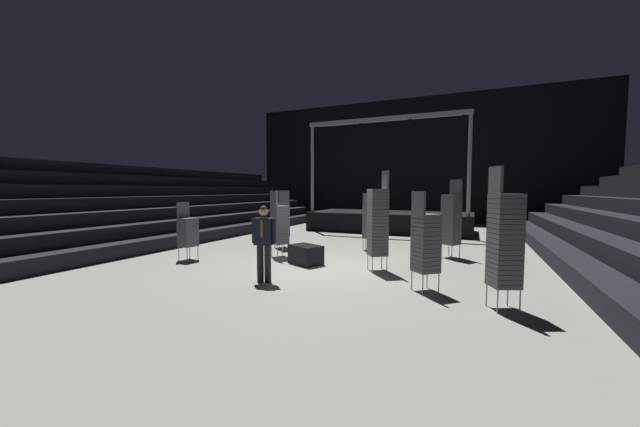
{
  "coord_description": "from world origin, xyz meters",
  "views": [
    {
      "loc": [
        3.8,
        -8.23,
        2.08
      ],
      "look_at": [
        -0.18,
        0.74,
        1.4
      ],
      "focal_mm": 19.36,
      "sensor_mm": 36.0,
      "label": 1
    }
  ],
  "objects_px": {
    "chair_stack_rear_centre": "(282,219)",
    "man_with_tie": "(264,239)",
    "chair_stack_rear_left": "(279,224)",
    "chair_stack_front_left": "(378,221)",
    "equipment_road_case": "(306,255)",
    "chair_stack_mid_left": "(188,231)",
    "chair_stack_mid_centre": "(505,239)",
    "stage_riser": "(390,220)",
    "chair_stack_rear_right": "(370,221)",
    "chair_stack_mid_right": "(426,242)",
    "chair_stack_front_right": "(451,219)"
  },
  "relations": [
    {
      "from": "equipment_road_case",
      "to": "chair_stack_mid_centre",
      "type": "bearing_deg",
      "value": -21.78
    },
    {
      "from": "chair_stack_mid_left",
      "to": "chair_stack_rear_centre",
      "type": "height_order",
      "value": "chair_stack_rear_centre"
    },
    {
      "from": "chair_stack_front_right",
      "to": "chair_stack_rear_left",
      "type": "xyz_separation_m",
      "value": [
        -4.86,
        -2.02,
        -0.17
      ]
    },
    {
      "from": "man_with_tie",
      "to": "chair_stack_rear_left",
      "type": "height_order",
      "value": "chair_stack_rear_left"
    },
    {
      "from": "chair_stack_rear_centre",
      "to": "chair_stack_front_left",
      "type": "bearing_deg",
      "value": -83.26
    },
    {
      "from": "chair_stack_mid_left",
      "to": "chair_stack_rear_left",
      "type": "relative_size",
      "value": 0.83
    },
    {
      "from": "chair_stack_rear_left",
      "to": "chair_stack_front_right",
      "type": "bearing_deg",
      "value": 53.7
    },
    {
      "from": "chair_stack_mid_centre",
      "to": "chair_stack_mid_right",
      "type": "bearing_deg",
      "value": -136.94
    },
    {
      "from": "chair_stack_rear_left",
      "to": "equipment_road_case",
      "type": "bearing_deg",
      "value": 3.48
    },
    {
      "from": "chair_stack_rear_centre",
      "to": "stage_riser",
      "type": "bearing_deg",
      "value": 13.98
    },
    {
      "from": "man_with_tie",
      "to": "chair_stack_mid_left",
      "type": "height_order",
      "value": "man_with_tie"
    },
    {
      "from": "man_with_tie",
      "to": "chair_stack_front_left",
      "type": "height_order",
      "value": "chair_stack_front_left"
    },
    {
      "from": "chair_stack_mid_right",
      "to": "man_with_tie",
      "type": "bearing_deg",
      "value": -120.59
    },
    {
      "from": "chair_stack_rear_left",
      "to": "chair_stack_rear_right",
      "type": "distance_m",
      "value": 3.23
    },
    {
      "from": "chair_stack_mid_left",
      "to": "equipment_road_case",
      "type": "relative_size",
      "value": 1.9
    },
    {
      "from": "chair_stack_front_right",
      "to": "chair_stack_mid_centre",
      "type": "bearing_deg",
      "value": 136.04
    },
    {
      "from": "chair_stack_rear_left",
      "to": "chair_stack_rear_centre",
      "type": "height_order",
      "value": "same"
    },
    {
      "from": "chair_stack_rear_right",
      "to": "chair_stack_rear_centre",
      "type": "xyz_separation_m",
      "value": [
        -2.99,
        -0.87,
        0.04
      ]
    },
    {
      "from": "chair_stack_mid_left",
      "to": "chair_stack_mid_centre",
      "type": "height_order",
      "value": "chair_stack_mid_centre"
    },
    {
      "from": "chair_stack_mid_right",
      "to": "chair_stack_rear_centre",
      "type": "bearing_deg",
      "value": -165.85
    },
    {
      "from": "man_with_tie",
      "to": "equipment_road_case",
      "type": "relative_size",
      "value": 1.92
    },
    {
      "from": "chair_stack_mid_centre",
      "to": "equipment_road_case",
      "type": "relative_size",
      "value": 2.75
    },
    {
      "from": "chair_stack_mid_centre",
      "to": "chair_stack_rear_left",
      "type": "distance_m",
      "value": 6.48
    },
    {
      "from": "chair_stack_front_right",
      "to": "chair_stack_rear_left",
      "type": "distance_m",
      "value": 5.27
    },
    {
      "from": "chair_stack_rear_centre",
      "to": "man_with_tie",
      "type": "bearing_deg",
      "value": -120.58
    },
    {
      "from": "man_with_tie",
      "to": "chair_stack_front_right",
      "type": "bearing_deg",
      "value": -137.25
    },
    {
      "from": "stage_riser",
      "to": "man_with_tie",
      "type": "relative_size",
      "value": 4.5
    },
    {
      "from": "man_with_tie",
      "to": "chair_stack_mid_right",
      "type": "relative_size",
      "value": 0.84
    },
    {
      "from": "man_with_tie",
      "to": "chair_stack_mid_right",
      "type": "distance_m",
      "value": 3.47
    },
    {
      "from": "chair_stack_mid_left",
      "to": "chair_stack_rear_centre",
      "type": "xyz_separation_m",
      "value": [
        1.46,
        3.0,
        0.17
      ]
    },
    {
      "from": "chair_stack_mid_centre",
      "to": "chair_stack_front_right",
      "type": "bearing_deg",
      "value": 169.43
    },
    {
      "from": "man_with_tie",
      "to": "chair_stack_rear_left",
      "type": "bearing_deg",
      "value": -75.71
    },
    {
      "from": "chair_stack_mid_left",
      "to": "chair_stack_rear_right",
      "type": "bearing_deg",
      "value": 138.98
    },
    {
      "from": "chair_stack_rear_right",
      "to": "man_with_tie",
      "type": "bearing_deg",
      "value": -105.06
    },
    {
      "from": "chair_stack_rear_left",
      "to": "equipment_road_case",
      "type": "distance_m",
      "value": 1.57
    },
    {
      "from": "man_with_tie",
      "to": "chair_stack_front_left",
      "type": "distance_m",
      "value": 2.96
    },
    {
      "from": "stage_riser",
      "to": "man_with_tie",
      "type": "xyz_separation_m",
      "value": [
        -0.44,
        -10.81,
        0.42
      ]
    },
    {
      "from": "chair_stack_mid_centre",
      "to": "chair_stack_front_left",
      "type": "bearing_deg",
      "value": -149.59
    },
    {
      "from": "chair_stack_mid_right",
      "to": "chair_stack_mid_centre",
      "type": "relative_size",
      "value": 0.83
    },
    {
      "from": "chair_stack_rear_left",
      "to": "equipment_road_case",
      "type": "relative_size",
      "value": 2.28
    },
    {
      "from": "stage_riser",
      "to": "equipment_road_case",
      "type": "height_order",
      "value": "stage_riser"
    },
    {
      "from": "stage_riser",
      "to": "man_with_tie",
      "type": "height_order",
      "value": "stage_riser"
    },
    {
      "from": "stage_riser",
      "to": "chair_stack_rear_centre",
      "type": "xyz_separation_m",
      "value": [
        -2.43,
        -6.6,
        0.47
      ]
    },
    {
      "from": "chair_stack_mid_left",
      "to": "chair_stack_rear_left",
      "type": "distance_m",
      "value": 2.71
    },
    {
      "from": "chair_stack_mid_left",
      "to": "chair_stack_front_left",
      "type": "bearing_deg",
      "value": 107.33
    },
    {
      "from": "chair_stack_mid_right",
      "to": "chair_stack_mid_centre",
      "type": "bearing_deg",
      "value": 24.05
    },
    {
      "from": "man_with_tie",
      "to": "equipment_road_case",
      "type": "distance_m",
      "value": 2.19
    },
    {
      "from": "chair_stack_rear_left",
      "to": "chair_stack_mid_centre",
      "type": "bearing_deg",
      "value": 8.08
    },
    {
      "from": "chair_stack_mid_centre",
      "to": "chair_stack_rear_left",
      "type": "xyz_separation_m",
      "value": [
        -5.96,
        2.53,
        -0.21
      ]
    },
    {
      "from": "stage_riser",
      "to": "chair_stack_rear_left",
      "type": "bearing_deg",
      "value": -101.47
    }
  ]
}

